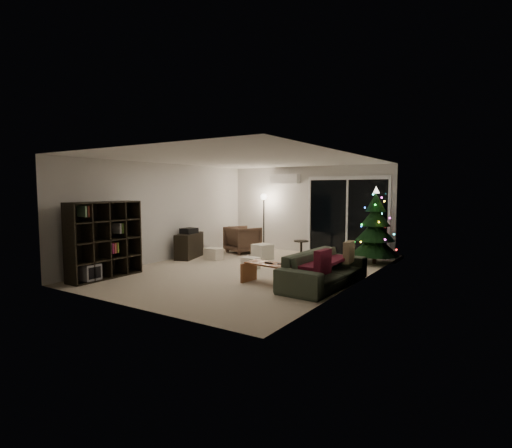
# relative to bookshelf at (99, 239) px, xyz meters

# --- Properties ---
(room) EXTENTS (6.50, 7.51, 2.60)m
(room) POSITION_rel_bookshelf_xyz_m (2.71, 3.64, 0.22)
(room) COLOR beige
(room) RESTS_ON ground
(bookshelf) EXTENTS (0.50, 1.61, 1.59)m
(bookshelf) POSITION_rel_bookshelf_xyz_m (0.00, 0.00, 0.00)
(bookshelf) COLOR black
(bookshelf) RESTS_ON floor
(media_cabinet) EXTENTS (0.72, 1.13, 0.66)m
(media_cabinet) POSITION_rel_bookshelf_xyz_m (0.00, 2.77, -0.46)
(media_cabinet) COLOR black
(media_cabinet) RESTS_ON floor
(stereo) EXTENTS (0.34, 0.40, 0.14)m
(stereo) POSITION_rel_bookshelf_xyz_m (0.00, 2.77, -0.06)
(stereo) COLOR black
(stereo) RESTS_ON media_cabinet
(armchair) EXTENTS (1.08, 1.10, 0.77)m
(armchair) POSITION_rel_bookshelf_xyz_m (0.72, 4.27, -0.41)
(armchair) COLOR #4D3125
(armchair) RESTS_ON floor
(ottoman) EXTENTS (0.54, 0.54, 0.40)m
(ottoman) POSITION_rel_bookshelf_xyz_m (1.76, 3.67, -0.60)
(ottoman) COLOR silver
(ottoman) RESTS_ON floor
(cardboard_box_a) EXTENTS (0.43, 0.33, 0.30)m
(cardboard_box_a) POSITION_rel_bookshelf_xyz_m (0.71, 2.92, -0.64)
(cardboard_box_a) COLOR white
(cardboard_box_a) RESTS_ON floor
(cardboard_box_b) EXTENTS (0.39, 0.30, 0.27)m
(cardboard_box_b) POSITION_rel_bookshelf_xyz_m (2.20, 2.44, -0.66)
(cardboard_box_b) COLOR white
(cardboard_box_b) RESTS_ON floor
(side_table) EXTENTS (0.47, 0.47, 0.48)m
(side_table) POSITION_rel_bookshelf_xyz_m (2.58, 4.30, -0.55)
(side_table) COLOR black
(side_table) RESTS_ON floor
(floor_lamp) EXTENTS (0.26, 0.26, 1.64)m
(floor_lamp) POSITION_rel_bookshelf_xyz_m (0.97, 5.02, 0.02)
(floor_lamp) COLOR black
(floor_lamp) RESTS_ON floor
(sofa) EXTENTS (0.99, 2.27, 0.65)m
(sofa) POSITION_rel_bookshelf_xyz_m (4.30, 1.82, -0.47)
(sofa) COLOR #3E4838
(sofa) RESTS_ON floor
(sofa_throw) EXTENTS (0.70, 1.60, 0.05)m
(sofa_throw) POSITION_rel_bookshelf_xyz_m (4.20, 1.82, -0.32)
(sofa_throw) COLOR #450D1A
(sofa_throw) RESTS_ON sofa
(cushion_a) EXTENTS (0.17, 0.44, 0.43)m
(cushion_a) POSITION_rel_bookshelf_xyz_m (4.55, 2.47, -0.21)
(cushion_a) COLOR tan
(cushion_a) RESTS_ON sofa
(cushion_b) EXTENTS (0.16, 0.44, 0.43)m
(cushion_b) POSITION_rel_bookshelf_xyz_m (4.55, 1.17, -0.21)
(cushion_b) COLOR #450D1A
(cushion_b) RESTS_ON sofa
(coffee_table) EXTENTS (1.34, 0.63, 0.41)m
(coffee_table) POSITION_rel_bookshelf_xyz_m (3.49, 1.36, -0.59)
(coffee_table) COLOR #99582E
(coffee_table) RESTS_ON floor
(remote_a) EXTENTS (0.16, 0.05, 0.02)m
(remote_a) POSITION_rel_bookshelf_xyz_m (3.34, 1.36, -0.38)
(remote_a) COLOR black
(remote_a) RESTS_ON coffee_table
(remote_b) EXTENTS (0.16, 0.09, 0.02)m
(remote_b) POSITION_rel_bookshelf_xyz_m (3.59, 1.41, -0.38)
(remote_b) COLOR slate
(remote_b) RESTS_ON coffee_table
(christmas_tree) EXTENTS (1.50, 1.50, 1.91)m
(christmas_tree) POSITION_rel_bookshelf_xyz_m (4.43, 4.65, 0.16)
(christmas_tree) COLOR black
(christmas_tree) RESTS_ON floor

